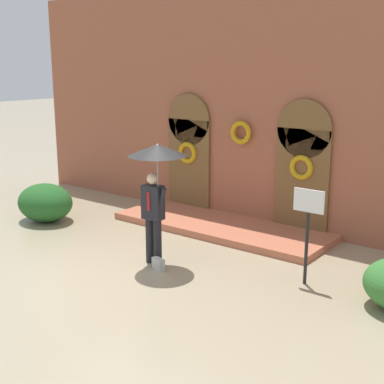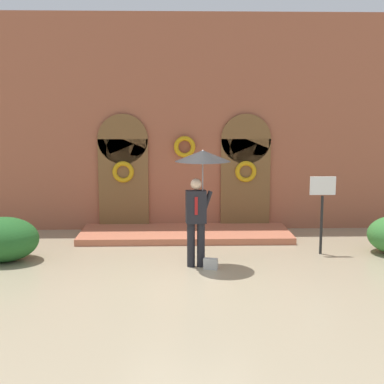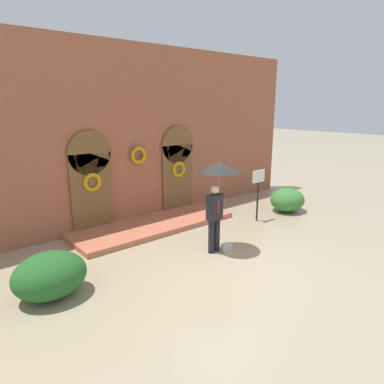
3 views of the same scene
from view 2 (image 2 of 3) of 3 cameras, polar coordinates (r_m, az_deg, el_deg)
ground_plane at (r=10.47m, az=-0.46°, el=-8.72°), size 80.00×80.00×0.00m
building_facade at (r=14.15m, az=-0.82°, el=6.86°), size 14.00×2.30×5.60m
person_with_umbrella at (r=10.56m, az=0.97°, el=2.06°), size 1.10×1.10×2.36m
handbag at (r=10.74m, az=2.00°, el=-7.66°), size 0.30×0.19×0.22m
sign_post at (r=11.96m, az=13.72°, el=-1.04°), size 0.56×0.06×1.72m
shrub_left at (r=11.89m, az=-19.43°, el=-4.78°), size 1.45×1.22×0.93m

